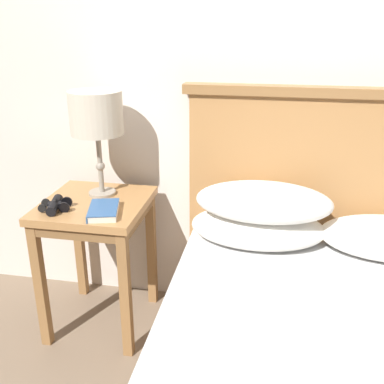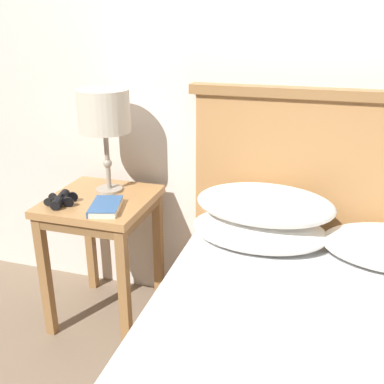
# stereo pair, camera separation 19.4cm
# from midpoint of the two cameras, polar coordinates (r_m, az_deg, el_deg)

# --- Properties ---
(wall_back) EXTENTS (8.00, 0.06, 2.60)m
(wall_back) POSITION_cam_midpoint_polar(r_m,az_deg,el_deg) (2.16, 10.52, 16.35)
(wall_back) COLOR silver
(wall_back) RESTS_ON ground_plane
(nightstand) EXTENTS (0.48, 0.50, 0.67)m
(nightstand) POSITION_cam_midpoint_polar(r_m,az_deg,el_deg) (2.21, -8.96, -3.25)
(nightstand) COLOR #AD7A47
(nightstand) RESTS_ON ground_plane
(bed) EXTENTS (1.36, 1.79, 1.19)m
(bed) POSITION_cam_midpoint_polar(r_m,az_deg,el_deg) (1.75, 18.45, -21.61)
(bed) COLOR brown
(bed) RESTS_ON ground_plane
(table_lamp) EXTENTS (0.24, 0.24, 0.50)m
(table_lamp) POSITION_cam_midpoint_polar(r_m,az_deg,el_deg) (2.14, -8.56, 9.81)
(table_lamp) COLOR gray
(table_lamp) RESTS_ON nightstand
(book_on_nightstand) EXTENTS (0.17, 0.23, 0.03)m
(book_on_nightstand) POSITION_cam_midpoint_polar(r_m,az_deg,el_deg) (2.02, -8.29, -1.91)
(book_on_nightstand) COLOR silver
(book_on_nightstand) RESTS_ON nightstand
(binoculars_pair) EXTENTS (0.15, 0.16, 0.05)m
(binoculars_pair) POSITION_cam_midpoint_polar(r_m,az_deg,el_deg) (2.12, -13.86, -0.97)
(binoculars_pair) COLOR black
(binoculars_pair) RESTS_ON nightstand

